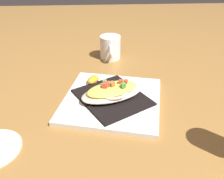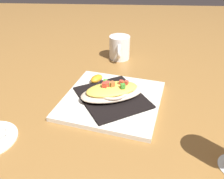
{
  "view_description": "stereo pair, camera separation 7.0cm",
  "coord_description": "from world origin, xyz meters",
  "px_view_note": "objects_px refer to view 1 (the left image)",
  "views": [
    {
      "loc": [
        0.04,
        0.6,
        0.42
      ],
      "look_at": [
        0.0,
        0.0,
        0.04
      ],
      "focal_mm": 38.36,
      "sensor_mm": 36.0,
      "label": 1
    },
    {
      "loc": [
        -0.03,
        0.6,
        0.42
      ],
      "look_at": [
        0.0,
        0.0,
        0.04
      ],
      "focal_mm": 38.36,
      "sensor_mm": 36.0,
      "label": 2
    }
  ],
  "objects_px": {
    "square_plate": "(112,100)",
    "gratin_dish": "(112,91)",
    "orange_garnish": "(94,80)",
    "creamer_cup_1": "(1,148)",
    "creamer_cup_2": "(5,140)",
    "coffee_mug": "(110,49)"
  },
  "relations": [
    {
      "from": "square_plate",
      "to": "gratin_dish",
      "type": "distance_m",
      "value": 0.03
    },
    {
      "from": "orange_garnish",
      "to": "creamer_cup_1",
      "type": "bearing_deg",
      "value": 53.77
    },
    {
      "from": "orange_garnish",
      "to": "creamer_cup_2",
      "type": "distance_m",
      "value": 0.33
    },
    {
      "from": "coffee_mug",
      "to": "creamer_cup_1",
      "type": "distance_m",
      "value": 0.58
    },
    {
      "from": "square_plate",
      "to": "gratin_dish",
      "type": "xyz_separation_m",
      "value": [
        0.0,
        -0.0,
        0.03
      ]
    },
    {
      "from": "coffee_mug",
      "to": "creamer_cup_2",
      "type": "xyz_separation_m",
      "value": [
        0.28,
        0.49,
        -0.03
      ]
    },
    {
      "from": "creamer_cup_1",
      "to": "creamer_cup_2",
      "type": "xyz_separation_m",
      "value": [
        -0.0,
        -0.03,
        0.0
      ]
    },
    {
      "from": "square_plate",
      "to": "creamer_cup_1",
      "type": "relative_size",
      "value": 11.8
    },
    {
      "from": "gratin_dish",
      "to": "orange_garnish",
      "type": "distance_m",
      "value": 0.11
    },
    {
      "from": "square_plate",
      "to": "coffee_mug",
      "type": "relative_size",
      "value": 2.44
    },
    {
      "from": "coffee_mug",
      "to": "creamer_cup_1",
      "type": "xyz_separation_m",
      "value": [
        0.28,
        0.51,
        -0.03
      ]
    },
    {
      "from": "gratin_dish",
      "to": "coffee_mug",
      "type": "bearing_deg",
      "value": -92.14
    },
    {
      "from": "creamer_cup_2",
      "to": "square_plate",
      "type": "bearing_deg",
      "value": -147.83
    },
    {
      "from": "creamer_cup_1",
      "to": "coffee_mug",
      "type": "bearing_deg",
      "value": -118.39
    },
    {
      "from": "coffee_mug",
      "to": "creamer_cup_2",
      "type": "relative_size",
      "value": 4.84
    },
    {
      "from": "square_plate",
      "to": "creamer_cup_1",
      "type": "height_order",
      "value": "creamer_cup_1"
    },
    {
      "from": "creamer_cup_2",
      "to": "coffee_mug",
      "type": "bearing_deg",
      "value": -119.65
    },
    {
      "from": "creamer_cup_1",
      "to": "orange_garnish",
      "type": "bearing_deg",
      "value": -126.23
    },
    {
      "from": "square_plate",
      "to": "gratin_dish",
      "type": "height_order",
      "value": "gratin_dish"
    },
    {
      "from": "square_plate",
      "to": "gratin_dish",
      "type": "relative_size",
      "value": 1.34
    },
    {
      "from": "orange_garnish",
      "to": "gratin_dish",
      "type": "bearing_deg",
      "value": 121.0
    },
    {
      "from": "creamer_cup_2",
      "to": "gratin_dish",
      "type": "bearing_deg",
      "value": -147.83
    }
  ]
}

